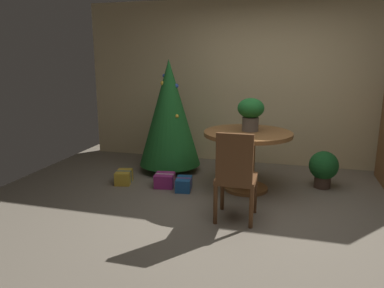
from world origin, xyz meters
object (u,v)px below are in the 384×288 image
Objects in this scene: gift_box_purple at (165,180)px; gift_box_gold at (124,177)px; flower_vase at (251,111)px; potted_plant at (324,167)px; wooden_chair_near at (236,173)px; gift_box_blue at (184,184)px; holiday_tree at (169,113)px; round_dining_table at (247,148)px.

gift_box_purple is 0.90× the size of gift_box_gold.
gift_box_gold is (-1.68, -0.26, -0.94)m from flower_vase.
gift_box_purple is at bearing -165.73° from potted_plant.
wooden_chair_near is 3.31× the size of gift_box_purple.
flower_vase is 1.38× the size of gift_box_blue.
gift_box_purple is 0.59m from gift_box_gold.
gift_box_blue is 0.61× the size of potted_plant.
potted_plant is at bearing -5.15° from holiday_tree.
gift_box_blue is 1.86m from potted_plant.
holiday_tree is at bearing 159.00° from flower_vase.
holiday_tree is (-1.24, 0.54, 0.33)m from round_dining_table.
potted_plant is at bearing 16.59° from flower_vase.
gift_box_purple is at bearing -76.97° from holiday_tree.
holiday_tree reaches higher than gift_box_gold.
flower_vase is 1.28m from gift_box_blue.
round_dining_table is 2.67× the size of flower_vase.
flower_vase is at bearing 71.69° from round_dining_table.
holiday_tree is 1.09m from gift_box_purple.
gift_box_gold is 2.69m from potted_plant.
round_dining_table is 3.46× the size of gift_box_gold.
potted_plant is at bearing 53.98° from wooden_chair_near.
gift_box_gold is at bearing -119.69° from holiday_tree.
potted_plant reaches higher than gift_box_purple.
gift_box_purple is 2.11m from potted_plant.
potted_plant is (0.95, 0.28, -0.75)m from flower_vase.
gift_box_gold is 0.65× the size of potted_plant.
flower_vase reaches higher than potted_plant.
gift_box_gold is (-0.88, 0.05, 0.00)m from gift_box_blue.
round_dining_table is at bearing -160.54° from potted_plant.
potted_plant is at bearing 19.46° from round_dining_table.
gift_box_blue is at bearing -59.98° from holiday_tree.
holiday_tree is 5.74× the size of gift_box_purple.
gift_box_gold is (-1.66, -0.20, -0.47)m from round_dining_table.
wooden_chair_near is at bearing -25.56° from gift_box_gold.
flower_vase is 1.29× the size of gift_box_gold.
round_dining_table is at bearing -23.67° from holiday_tree.
holiday_tree reaches higher than gift_box_purple.
flower_vase is 0.43× the size of wooden_chair_near.
wooden_chair_near is at bearing -90.00° from round_dining_table.
holiday_tree is at bearing 174.85° from potted_plant.
flower_vase is 1.16m from wooden_chair_near.
gift_box_blue is at bearing -13.31° from gift_box_purple.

